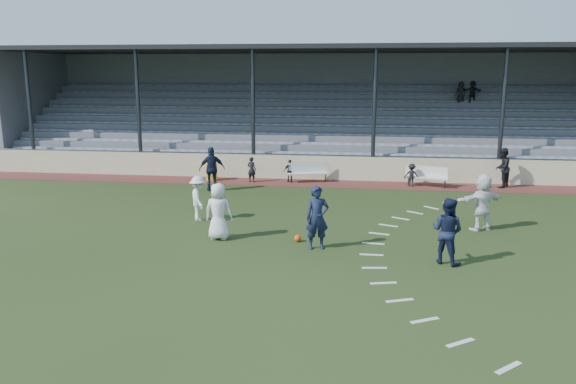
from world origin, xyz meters
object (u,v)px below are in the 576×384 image
object	(u,v)px
trash_bin	(212,171)
player_navy_lead	(317,218)
football	(298,238)
official	(502,168)
bench_right	(427,174)
bench_left	(309,170)
player_white_lead	(218,211)

from	to	relation	value
trash_bin	player_navy_lead	distance (m)	11.89
football	official	distance (m)	12.87
bench_right	bench_left	bearing A→B (deg)	-165.34
bench_left	trash_bin	xyz separation A→B (m)	(-4.82, -0.23, -0.12)
trash_bin	football	xyz separation A→B (m)	(5.44, -9.58, -0.35)
bench_left	football	size ratio (longest dim) A/B	8.88
bench_right	football	world-z (taller)	bench_right
bench_right	trash_bin	distance (m)	10.44
bench_right	player_navy_lead	bearing A→B (deg)	-95.24
trash_bin	football	bearing A→B (deg)	-60.41
player_navy_lead	official	bearing A→B (deg)	37.51
bench_right	official	xyz separation A→B (m)	(3.44, 0.21, 0.37)
player_white_lead	bench_left	bearing A→B (deg)	-98.68
player_white_lead	football	bearing A→B (deg)	-176.60
player_navy_lead	official	xyz separation A→B (m)	(7.77, 10.30, -0.03)
official	bench_right	bearing A→B (deg)	-52.52
trash_bin	player_white_lead	xyz separation A→B (m)	(2.86, -9.61, 0.46)
player_navy_lead	bench_right	bearing A→B (deg)	51.30
trash_bin	football	world-z (taller)	trash_bin
football	official	bearing A→B (deg)	48.92
bench_left	official	xyz separation A→B (m)	(9.06, -0.12, 0.37)
football	player_navy_lead	world-z (taller)	player_navy_lead
bench_left	bench_right	distance (m)	5.63
official	player_navy_lead	bearing A→B (deg)	-3.05
player_white_lead	player_navy_lead	distance (m)	3.30
football	bench_right	bearing A→B (deg)	62.15
football	player_navy_lead	size ratio (longest dim) A/B	0.12
bench_right	player_white_lead	world-z (taller)	player_white_lead
trash_bin	official	xyz separation A→B (m)	(13.88, 0.11, 0.49)
official	trash_bin	bearing A→B (deg)	-55.56
player_navy_lead	official	distance (m)	12.90
bench_right	player_navy_lead	size ratio (longest dim) A/B	1.03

